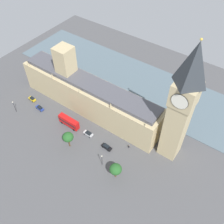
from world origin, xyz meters
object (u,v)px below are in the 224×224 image
Objects in this scene: clock_tower at (182,105)px; car_yellow_cab_midblock at (32,99)px; car_blue_trailing at (40,108)px; street_lamp_kerbside at (14,105)px; car_black_opposite_hall at (107,147)px; pedestrian_near_tower at (129,146)px; car_silver_corner at (88,134)px; plane_tree_under_trees at (116,169)px; street_lamp_by_river_gate at (102,159)px; double_decker_bus_far_end at (69,122)px; parliament_building at (88,94)px; plane_tree_leading at (68,137)px.

clock_tower is 76.07m from car_yellow_cab_midblock.
street_lamp_kerbside reaches higher than car_blue_trailing.
pedestrian_near_tower is at bearing 130.23° from car_black_opposite_hall.
clock_tower is at bearing -68.42° from car_silver_corner.
street_lamp_kerbside reaches higher than car_black_opposite_hall.
plane_tree_under_trees is at bearing -114.49° from car_silver_corner.
pedestrian_near_tower is at bearing 162.23° from street_lamp_by_river_gate.
double_decker_bus_far_end is at bearing -107.45° from street_lamp_by_river_gate.
street_lamp_by_river_gate is at bearing -96.44° from car_yellow_cab_midblock.
double_decker_bus_far_end is 28.37m from street_lamp_kerbside.
plane_tree_leading is (22.77, 7.81, -2.69)m from parliament_building.
double_decker_bus_far_end is 2.20× the size of car_black_opposite_hall.
plane_tree_leading is at bearing 128.62° from pedestrian_near_tower.
plane_tree_under_trees is at bearing 80.73° from street_lamp_by_river_gate.
parliament_building reaches higher than car_black_opposite_hall.
car_black_opposite_hall is 0.58× the size of plane_tree_leading.
street_lamp_kerbside is (8.46, -27.00, 2.03)m from double_decker_bus_far_end.
car_silver_corner is 0.68× the size of street_lamp_kerbside.
double_decker_bus_far_end is at bearing -137.39° from plane_tree_leading.
parliament_building is 9.58× the size of plane_tree_under_trees.
plane_tree_under_trees is 0.92× the size of plane_tree_leading.
clock_tower is at bearing 89.58° from parliament_building.
street_lamp_kerbside is at bearing 138.66° from car_blue_trailing.
clock_tower is at bearing 139.09° from street_lamp_by_river_gate.
car_yellow_cab_midblock is 37.14m from car_silver_corner.
street_lamp_by_river_gate is at bearing 167.34° from pedestrian_near_tower.
plane_tree_leading is (8.28, -13.56, 5.35)m from car_black_opposite_hall.
car_yellow_cab_midblock is 2.50× the size of pedestrian_near_tower.
street_lamp_by_river_gate reaches higher than car_yellow_cab_midblock.
clock_tower reaches higher than parliament_building.
car_blue_trailing is (2.22, 7.83, 0.00)m from car_yellow_cab_midblock.
plane_tree_under_trees reaches higher than car_yellow_cab_midblock.
car_yellow_cab_midblock is 0.40× the size of double_decker_bus_far_end.
clock_tower reaches higher than plane_tree_leading.
car_black_opposite_hall is (0.23, 21.39, -1.74)m from double_decker_bus_far_end.
clock_tower reaches higher than car_silver_corner.
car_yellow_cab_midblock is 0.56× the size of plane_tree_under_trees.
double_decker_bus_far_end is at bearing -105.62° from plane_tree_under_trees.
clock_tower is 6.45× the size of plane_tree_leading.
street_lamp_by_river_gate is at bearing 90.76° from street_lamp_kerbside.
car_silver_corner is at bearing -85.46° from double_decker_bus_far_end.
parliament_building is 18.90m from car_silver_corner.
street_lamp_kerbside is (0.69, -51.74, 0.11)m from street_lamp_by_river_gate.
plane_tree_leading is at bearing -55.38° from car_black_opposite_hall.
double_decker_bus_far_end is at bearing 94.05° from car_silver_corner.
street_lamp_kerbside is (13.97, -56.00, 3.90)m from pedestrian_near_tower.
double_decker_bus_far_end reaches higher than car_yellow_cab_midblock.
car_silver_corner is (13.48, 10.52, -8.04)m from parliament_building.
parliament_building is at bearing -90.42° from clock_tower.
car_black_opposite_hall is at bearing -95.46° from car_silver_corner.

